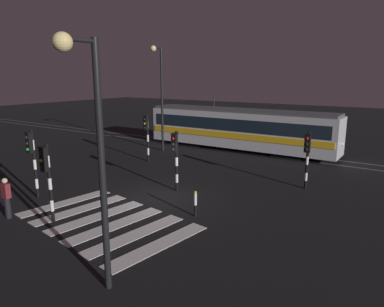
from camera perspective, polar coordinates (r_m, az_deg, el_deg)
name	(u,v)px	position (r m, az deg, el deg)	size (l,w,h in m)	color
ground_plane	(158,198)	(17.06, -5.53, -7.16)	(120.00, 120.00, 0.00)	black
rail_near	(254,154)	(26.53, 10.14, -0.14)	(80.00, 0.12, 0.03)	#59595E
rail_far	(262,151)	(27.83, 11.32, 0.40)	(80.00, 0.12, 0.03)	#59595E
crosswalk_zebra	(106,221)	(14.80, -13.84, -10.59)	(7.52, 5.32, 0.02)	silver
traffic_light_corner_near_left	(32,154)	(17.95, -24.61, -0.05)	(0.36, 0.42, 3.30)	black
traffic_light_kerb_mid_left	(47,172)	(14.68, -22.58, -2.77)	(0.36, 0.42, 3.18)	black
traffic_light_corner_far_left	(147,131)	(23.77, -7.39, 3.70)	(0.36, 0.42, 3.23)	black
traffic_light_median_centre	(175,152)	(17.38, -2.71, 0.19)	(0.36, 0.42, 3.07)	black
traffic_light_corner_far_right	(307,152)	(18.65, 18.26, 0.28)	(0.36, 0.42, 3.01)	black
street_lamp_near_kerb	(92,137)	(8.91, -15.99, 2.64)	(0.44, 1.21, 6.66)	black
street_lamp_trackside_left	(160,87)	(26.88, -5.26, 10.76)	(0.44, 1.21, 7.89)	black
tram	(239,128)	(27.56, 7.62, 4.07)	(15.29, 2.58, 4.15)	silver
pedestrian_waiting_at_kerb	(7,198)	(16.23, -27.95, -6.39)	(0.36, 0.24, 1.71)	black
bollard_island_edge	(195,204)	(14.63, 0.55, -8.17)	(0.12, 0.12, 1.11)	black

